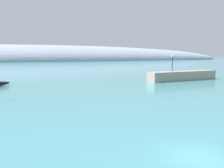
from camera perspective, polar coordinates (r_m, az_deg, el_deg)
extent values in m
plane|color=teal|center=(16.41, 19.59, -15.95)|extent=(600.00, 600.00, 0.00)
cube|color=gray|center=(59.29, 16.21, 1.89)|extent=(18.18, 4.64, 2.15)
ellipsoid|color=#8E99AD|center=(204.37, -20.16, 5.06)|extent=(378.24, 53.76, 25.68)
cylinder|color=black|center=(57.98, 13.97, 4.55)|extent=(0.16, 0.16, 3.31)
sphere|color=#EAEACC|center=(57.93, 14.02, 6.36)|extent=(0.36, 0.36, 0.36)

